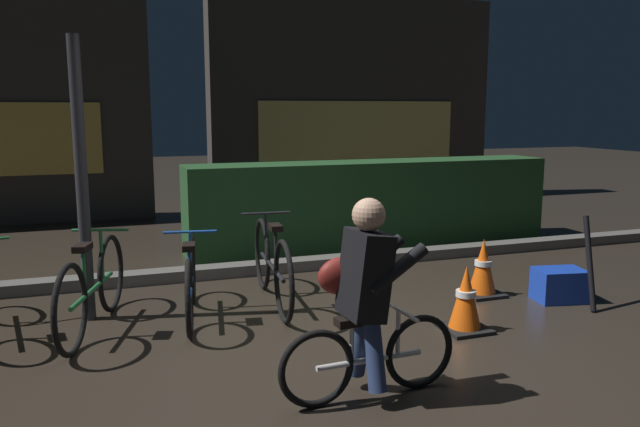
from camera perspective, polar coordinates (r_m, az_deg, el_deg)
The scene contains 13 objects.
ground_plane at distance 4.87m, azimuth 0.14°, elevation -11.74°, with size 40.00×40.00×0.00m, color #2D261E.
sidewalk_curb at distance 6.87m, azimuth -6.06°, elevation -4.95°, with size 12.00×0.24×0.12m, color #56544F.
hedge_row at distance 8.18m, azimuth 4.73°, elevation 0.90°, with size 4.80×0.70×1.10m, color #214723.
storefront_right at distance 12.42m, azimuth 3.10°, elevation 10.23°, with size 5.67×0.54×3.89m.
street_post at distance 5.51m, azimuth -20.78°, elevation 2.72°, with size 0.10×0.10×2.35m, color #2D2D33.
parked_bike_center_left at distance 5.35m, azimuth -19.90°, elevation -6.36°, with size 0.58×1.64×0.78m.
parked_bike_center_right at distance 5.46m, azimuth -11.63°, elevation -6.01°, with size 0.46×1.53×0.71m.
parked_bike_right_mid at distance 5.74m, azimuth -4.37°, elevation -4.66°, with size 0.46×1.75×0.81m.
traffic_cone_near at distance 5.20m, azimuth 13.05°, elevation -7.60°, with size 0.36×0.36×0.54m.
traffic_cone_far at distance 6.21m, azimuth 14.54°, elevation -4.82°, with size 0.36×0.36×0.55m.
blue_crate at distance 6.27m, azimuth 20.86°, elevation -6.07°, with size 0.44×0.32×0.30m, color #193DB7.
cyclist at distance 3.85m, azimuth 4.07°, elevation -7.68°, with size 1.19×0.50×1.25m.
closed_umbrella at distance 6.10m, azimuth 23.24°, elevation -4.15°, with size 0.05×0.05×0.85m, color black.
Camera 1 is at (-1.53, -4.28, 1.76)m, focal length 35.33 mm.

